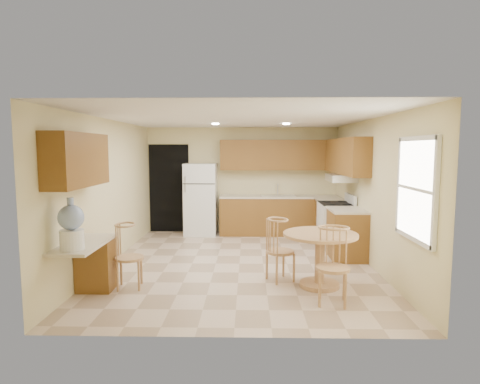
{
  "coord_description": "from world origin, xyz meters",
  "views": [
    {
      "loc": [
        0.15,
        -6.81,
        1.99
      ],
      "look_at": [
        0.0,
        0.3,
        1.23
      ],
      "focal_mm": 30.0,
      "sensor_mm": 36.0,
      "label": 1
    }
  ],
  "objects_px": {
    "refrigerator": "(201,199)",
    "dining_table": "(320,252)",
    "water_crock": "(71,226)",
    "chair_desk": "(127,251)",
    "stove": "(336,225)",
    "chair_table_b": "(335,260)",
    "chair_table_a": "(281,245)"
  },
  "relations": [
    {
      "from": "refrigerator",
      "to": "water_crock",
      "type": "bearing_deg",
      "value": -103.25
    },
    {
      "from": "refrigerator",
      "to": "stove",
      "type": "bearing_deg",
      "value": -22.99
    },
    {
      "from": "chair_table_a",
      "to": "chair_table_b",
      "type": "height_order",
      "value": "chair_table_b"
    },
    {
      "from": "refrigerator",
      "to": "chair_table_b",
      "type": "xyz_separation_m",
      "value": [
        2.19,
        -4.28,
        -0.23
      ]
    },
    {
      "from": "chair_desk",
      "to": "water_crock",
      "type": "height_order",
      "value": "water_crock"
    },
    {
      "from": "refrigerator",
      "to": "chair_desk",
      "type": "bearing_deg",
      "value": -99.13
    },
    {
      "from": "chair_table_a",
      "to": "water_crock",
      "type": "height_order",
      "value": "water_crock"
    },
    {
      "from": "stove",
      "to": "chair_table_b",
      "type": "relative_size",
      "value": 1.1
    },
    {
      "from": "chair_table_a",
      "to": "stove",
      "type": "bearing_deg",
      "value": 122.53
    },
    {
      "from": "chair_desk",
      "to": "water_crock",
      "type": "xyz_separation_m",
      "value": [
        -0.45,
        -0.72,
        0.5
      ]
    },
    {
      "from": "refrigerator",
      "to": "dining_table",
      "type": "distance_m",
      "value": 4.14
    },
    {
      "from": "chair_table_a",
      "to": "chair_desk",
      "type": "bearing_deg",
      "value": -107.35
    },
    {
      "from": "dining_table",
      "to": "chair_table_a",
      "type": "bearing_deg",
      "value": 163.81
    },
    {
      "from": "stove",
      "to": "water_crock",
      "type": "xyz_separation_m",
      "value": [
        -3.92,
        -3.24,
        0.59
      ]
    },
    {
      "from": "refrigerator",
      "to": "dining_table",
      "type": "xyz_separation_m",
      "value": [
        2.14,
        -3.54,
        -0.31
      ]
    },
    {
      "from": "refrigerator",
      "to": "chair_table_a",
      "type": "distance_m",
      "value": 3.74
    },
    {
      "from": "chair_table_b",
      "to": "stove",
      "type": "bearing_deg",
      "value": -91.46
    },
    {
      "from": "stove",
      "to": "chair_table_a",
      "type": "height_order",
      "value": "stove"
    },
    {
      "from": "refrigerator",
      "to": "chair_table_a",
      "type": "bearing_deg",
      "value": -64.8
    },
    {
      "from": "chair_table_b",
      "to": "water_crock",
      "type": "bearing_deg",
      "value": 14.33
    },
    {
      "from": "dining_table",
      "to": "chair_desk",
      "type": "xyz_separation_m",
      "value": [
        -2.74,
        -0.2,
        0.05
      ]
    },
    {
      "from": "dining_table",
      "to": "water_crock",
      "type": "xyz_separation_m",
      "value": [
        -3.19,
        -0.92,
        0.54
      ]
    },
    {
      "from": "chair_desk",
      "to": "water_crock",
      "type": "relative_size",
      "value": 1.45
    },
    {
      "from": "dining_table",
      "to": "chair_table_b",
      "type": "distance_m",
      "value": 0.75
    },
    {
      "from": "dining_table",
      "to": "refrigerator",
      "type": "bearing_deg",
      "value": 121.17
    },
    {
      "from": "stove",
      "to": "dining_table",
      "type": "bearing_deg",
      "value": -107.64
    },
    {
      "from": "dining_table",
      "to": "chair_desk",
      "type": "height_order",
      "value": "chair_desk"
    },
    {
      "from": "chair_table_b",
      "to": "chair_desk",
      "type": "distance_m",
      "value": 2.84
    },
    {
      "from": "stove",
      "to": "chair_table_a",
      "type": "bearing_deg",
      "value": -120.82
    },
    {
      "from": "chair_table_a",
      "to": "chair_table_b",
      "type": "distance_m",
      "value": 1.09
    },
    {
      "from": "refrigerator",
      "to": "chair_table_a",
      "type": "relative_size",
      "value": 1.75
    },
    {
      "from": "stove",
      "to": "chair_desk",
      "type": "relative_size",
      "value": 1.18
    }
  ]
}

